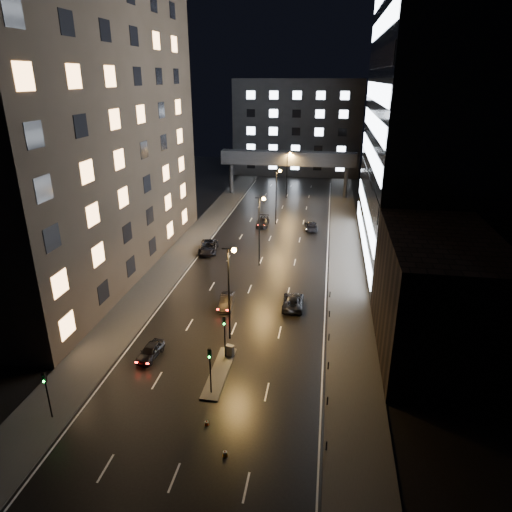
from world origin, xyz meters
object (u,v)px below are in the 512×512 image
object	(u,v)px
car_away_a	(150,351)
car_away_b	(227,302)
car_away_c	(208,247)
utility_cabinet	(230,350)
car_toward_b	(311,226)
car_away_d	(263,222)
car_toward_a	(293,301)

from	to	relation	value
car_away_a	car_away_b	world-z (taller)	car_away_b
car_away_c	utility_cabinet	bearing A→B (deg)	-78.81
car_away_a	car_away_c	size ratio (longest dim) A/B	0.65
car_away_a	car_toward_b	size ratio (longest dim) A/B	0.76
car_away_b	utility_cabinet	world-z (taller)	car_away_b
car_toward_b	car_away_c	bearing A→B (deg)	36.22
car_away_c	car_away_d	bearing A→B (deg)	58.53
car_toward_a	car_away_d	bearing A→B (deg)	-76.92
car_away_d	car_toward_b	distance (m)	8.83
car_toward_b	car_away_d	bearing A→B (deg)	-11.36
car_away_a	car_toward_a	xyz separation A→B (m)	(12.82, 12.56, 0.06)
car_away_c	car_toward_a	xyz separation A→B (m)	(14.54, -16.04, -0.10)
car_away_b	car_toward_b	size ratio (longest dim) A/B	0.85
utility_cabinet	car_toward_b	bearing A→B (deg)	99.68
car_away_c	car_toward_a	world-z (taller)	car_away_c
car_away_b	car_away_c	size ratio (longest dim) A/B	0.73
car_away_c	car_toward_b	bearing A→B (deg)	34.44
car_away_c	car_away_d	world-z (taller)	car_away_c
car_away_a	utility_cabinet	size ratio (longest dim) A/B	3.46
car_away_a	car_away_c	bearing A→B (deg)	100.39
car_away_c	car_toward_b	xyz separation A→B (m)	(15.22, 13.77, -0.08)
car_away_c	car_toward_b	size ratio (longest dim) A/B	1.16
car_toward_b	utility_cabinet	world-z (taller)	car_toward_b
car_toward_a	car_toward_b	xyz separation A→B (m)	(0.68, 29.81, 0.02)
utility_cabinet	car_away_b	bearing A→B (deg)	122.18
car_away_a	car_toward_a	world-z (taller)	car_toward_a
car_toward_a	utility_cabinet	distance (m)	12.42
car_toward_a	car_toward_b	bearing A→B (deg)	-93.04
car_away_d	car_toward_b	xyz separation A→B (m)	(8.79, -0.84, 0.00)
car_toward_b	utility_cabinet	bearing A→B (deg)	75.94
car_away_c	car_toward_a	distance (m)	21.65
car_away_d	car_toward_b	world-z (taller)	car_toward_b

